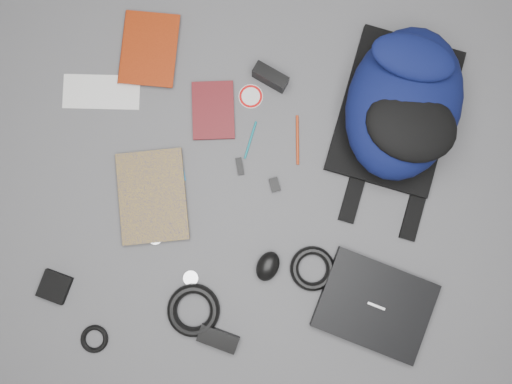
# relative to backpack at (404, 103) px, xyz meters

# --- Properties ---
(ground) EXTENTS (4.00, 4.00, 0.00)m
(ground) POSITION_rel_backpack_xyz_m (-0.40, -0.32, -0.11)
(ground) COLOR #4F4F51
(ground) RESTS_ON ground
(backpack) EXTENTS (0.43, 0.57, 0.22)m
(backpack) POSITION_rel_backpack_xyz_m (0.00, 0.00, 0.00)
(backpack) COLOR black
(backpack) RESTS_ON ground
(laptop) EXTENTS (0.38, 0.33, 0.03)m
(laptop) POSITION_rel_backpack_xyz_m (0.01, -0.61, -0.09)
(laptop) COLOR black
(laptop) RESTS_ON ground
(textbook_red) EXTENTS (0.19, 0.25, 0.03)m
(textbook_red) POSITION_rel_backpack_xyz_m (-0.89, 0.08, -0.10)
(textbook_red) COLOR maroon
(textbook_red) RESTS_ON ground
(comic_book) EXTENTS (0.27, 0.33, 0.02)m
(comic_book) POSITION_rel_backpack_xyz_m (-0.82, -0.40, -0.10)
(comic_book) COLOR #C0990D
(comic_book) RESTS_ON ground
(envelope) EXTENTS (0.26, 0.14, 0.00)m
(envelope) POSITION_rel_backpack_xyz_m (-0.94, -0.07, -0.11)
(envelope) COLOR silver
(envelope) RESTS_ON ground
(dvd_case) EXTENTS (0.16, 0.21, 0.01)m
(dvd_case) POSITION_rel_backpack_xyz_m (-0.57, -0.08, -0.10)
(dvd_case) COLOR #430D0F
(dvd_case) RESTS_ON ground
(compact_camera) EXTENTS (0.12, 0.08, 0.06)m
(compact_camera) POSITION_rel_backpack_xyz_m (-0.41, 0.05, -0.08)
(compact_camera) COLOR black
(compact_camera) RESTS_ON ground
(sticker_disc) EXTENTS (0.08, 0.08, 0.00)m
(sticker_disc) POSITION_rel_backpack_xyz_m (-0.46, -0.02, -0.11)
(sticker_disc) COLOR silver
(sticker_disc) RESTS_ON ground
(pen_teal) EXTENTS (0.03, 0.12, 0.01)m
(pen_teal) POSITION_rel_backpack_xyz_m (-0.44, -0.16, -0.11)
(pen_teal) COLOR #0C6571
(pen_teal) RESTS_ON ground
(pen_red) EXTENTS (0.03, 0.16, 0.01)m
(pen_red) POSITION_rel_backpack_xyz_m (-0.29, -0.13, -0.11)
(pen_red) COLOR #9A2B0B
(pen_red) RESTS_ON ground
(id_badge) EXTENTS (0.07, 0.09, 0.00)m
(id_badge) POSITION_rel_backpack_xyz_m (-0.66, -0.29, -0.11)
(id_badge) COLOR #1566A3
(id_badge) RESTS_ON ground
(usb_black) EXTENTS (0.04, 0.06, 0.01)m
(usb_black) POSITION_rel_backpack_xyz_m (-0.46, -0.24, -0.10)
(usb_black) COLOR black
(usb_black) RESTS_ON ground
(key_fob) EXTENTS (0.04, 0.05, 0.01)m
(key_fob) POSITION_rel_backpack_xyz_m (-0.34, -0.29, -0.10)
(key_fob) COLOR black
(key_fob) RESTS_ON ground
(mouse) EXTENTS (0.09, 0.11, 0.05)m
(mouse) POSITION_rel_backpack_xyz_m (-0.33, -0.54, -0.08)
(mouse) COLOR black
(mouse) RESTS_ON ground
(headphone_left) EXTENTS (0.05, 0.05, 0.01)m
(headphone_left) POSITION_rel_backpack_xyz_m (-0.69, -0.50, -0.10)
(headphone_left) COLOR silver
(headphone_left) RESTS_ON ground
(headphone_right) EXTENTS (0.06, 0.06, 0.01)m
(headphone_right) POSITION_rel_backpack_xyz_m (-0.56, -0.61, -0.10)
(headphone_right) COLOR silver
(headphone_right) RESTS_ON ground
(cable_coil) EXTENTS (0.16, 0.16, 0.03)m
(cable_coil) POSITION_rel_backpack_xyz_m (-0.19, -0.53, -0.10)
(cable_coil) COLOR black
(cable_coil) RESTS_ON ground
(power_brick) EXTENTS (0.13, 0.08, 0.03)m
(power_brick) POSITION_rel_backpack_xyz_m (-0.45, -0.78, -0.09)
(power_brick) COLOR black
(power_brick) RESTS_ON ground
(power_cord_coil) EXTENTS (0.19, 0.19, 0.03)m
(power_cord_coil) POSITION_rel_backpack_xyz_m (-0.54, -0.71, -0.09)
(power_cord_coil) COLOR black
(power_cord_coil) RESTS_ON ground
(pouch) EXTENTS (0.10, 0.10, 0.02)m
(pouch) POSITION_rel_backpack_xyz_m (-0.97, -0.70, -0.10)
(pouch) COLOR black
(pouch) RESTS_ON ground
(earbud_coil) EXTENTS (0.11, 0.11, 0.02)m
(earbud_coil) POSITION_rel_backpack_xyz_m (-0.83, -0.84, -0.10)
(earbud_coil) COLOR black
(earbud_coil) RESTS_ON ground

